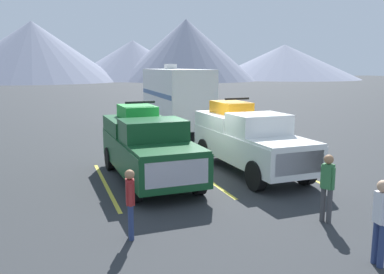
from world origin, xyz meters
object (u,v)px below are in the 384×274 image
object	(u,v)px
person_b	(381,217)
person_c	(130,199)
pickup_truck_a	(147,145)
camper_trailer_a	(176,96)
pickup_truck_b	(247,138)
person_a	(327,184)

from	to	relation	value
person_b	person_c	size ratio (longest dim) A/B	1.07
pickup_truck_a	camper_trailer_a	xyz separation A→B (m)	(3.97, 9.43, 0.88)
pickup_truck_a	camper_trailer_a	distance (m)	10.27
pickup_truck_b	person_b	distance (m)	7.27
person_b	camper_trailer_a	bearing A→B (deg)	85.71
camper_trailer_a	pickup_truck_b	bearing A→B (deg)	-91.89
person_a	person_c	distance (m)	4.71
camper_trailer_a	person_c	distance (m)	15.06
person_c	pickup_truck_b	bearing A→B (deg)	40.60
camper_trailer_a	person_b	bearing A→B (deg)	-94.29
pickup_truck_a	person_a	xyz separation A→B (m)	(3.18, -5.22, -0.20)
pickup_truck_a	person_b	bearing A→B (deg)	-69.77
pickup_truck_a	camper_trailer_a	size ratio (longest dim) A/B	0.66
pickup_truck_a	person_c	xyz separation A→B (m)	(-1.48, -4.56, -0.27)
person_a	person_b	xyz separation A→B (m)	(-0.47, -2.14, -0.00)
camper_trailer_a	person_b	world-z (taller)	camper_trailer_a
person_a	person_c	xyz separation A→B (m)	(-4.66, 0.66, -0.07)
pickup_truck_a	person_a	bearing A→B (deg)	-58.67
pickup_truck_b	person_a	world-z (taller)	pickup_truck_b
pickup_truck_b	camper_trailer_a	xyz separation A→B (m)	(0.32, 9.59, 0.84)
pickup_truck_a	person_b	world-z (taller)	pickup_truck_a
person_a	person_b	distance (m)	2.19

